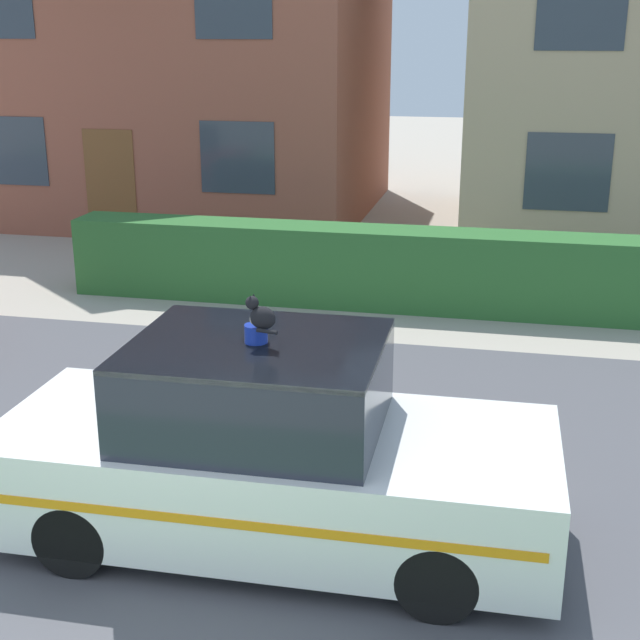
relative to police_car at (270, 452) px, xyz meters
name	(u,v)px	position (x,y,z in m)	size (l,w,h in m)	color
road_strip	(266,445)	(-0.48, 1.57, -0.74)	(28.00, 6.40, 0.01)	#4C4C51
garden_hedge	(389,268)	(0.03, 6.40, -0.17)	(9.49, 0.77, 1.15)	#2D662D
police_car	(270,452)	(0.00, 0.00, 0.00)	(4.30, 1.80, 1.76)	black
cat	(260,315)	(-0.03, -0.08, 1.13)	(0.27, 0.20, 0.25)	black
house_left	(181,30)	(-5.48, 13.04, 3.12)	(8.58, 7.13, 7.61)	#93513D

